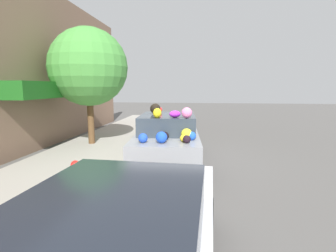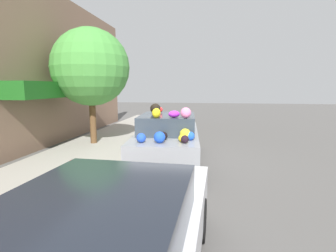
% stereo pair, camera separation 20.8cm
% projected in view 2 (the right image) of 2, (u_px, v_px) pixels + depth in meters
% --- Properties ---
extents(ground_plane, '(60.00, 60.00, 0.00)m').
position_uv_depth(ground_plane, '(168.00, 161.00, 8.08)').
color(ground_plane, '#565451').
extents(sidewalk_curb, '(24.00, 3.20, 0.11)m').
position_uv_depth(sidewalk_curb, '(86.00, 156.00, 8.48)').
color(sidewalk_curb, '#9E998E').
rests_on(sidewalk_curb, ground).
extents(building_facade, '(18.00, 1.20, 5.97)m').
position_uv_depth(building_facade, '(17.00, 66.00, 8.41)').
color(building_facade, '#846651').
rests_on(building_facade, ground).
extents(street_tree, '(2.89, 2.89, 4.34)m').
position_uv_depth(street_tree, '(91.00, 67.00, 9.80)').
color(street_tree, brown).
rests_on(street_tree, sidewalk_curb).
extents(fire_hydrant, '(0.20, 0.20, 0.70)m').
position_uv_depth(fire_hydrant, '(73.00, 177.00, 5.35)').
color(fire_hydrant, red).
rests_on(fire_hydrant, sidewalk_curb).
extents(art_car, '(4.45, 2.10, 1.78)m').
position_uv_depth(art_car, '(168.00, 137.00, 7.91)').
color(art_car, gray).
rests_on(art_car, ground).
extents(parked_car_plain, '(4.51, 2.00, 1.32)m').
position_uv_depth(parked_car_plain, '(105.00, 246.00, 2.62)').
color(parked_car_plain, silver).
rests_on(parked_car_plain, ground).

